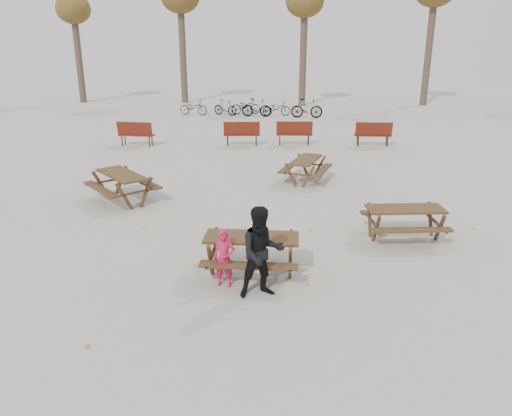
# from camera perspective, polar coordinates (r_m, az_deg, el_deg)

# --- Properties ---
(ground) EXTENTS (80.00, 80.00, 0.00)m
(ground) POSITION_cam_1_polar(r_m,az_deg,el_deg) (9.83, -0.50, -7.44)
(ground) COLOR gray
(ground) RESTS_ON ground
(main_picnic_table) EXTENTS (1.80, 1.45, 0.78)m
(main_picnic_table) POSITION_cam_1_polar(r_m,az_deg,el_deg) (9.58, -0.51, -4.30)
(main_picnic_table) COLOR #3A2515
(main_picnic_table) RESTS_ON ground
(food_tray) EXTENTS (0.18, 0.11, 0.03)m
(food_tray) POSITION_cam_1_polar(r_m,az_deg,el_deg) (9.40, -0.05, -3.40)
(food_tray) COLOR white
(food_tray) RESTS_ON main_picnic_table
(bread_roll) EXTENTS (0.14, 0.06, 0.05)m
(bread_roll) POSITION_cam_1_polar(r_m,az_deg,el_deg) (9.39, -0.05, -3.16)
(bread_roll) COLOR tan
(bread_roll) RESTS_ON food_tray
(soda_bottle) EXTENTS (0.07, 0.07, 0.17)m
(soda_bottle) POSITION_cam_1_polar(r_m,az_deg,el_deg) (9.39, 0.01, -3.08)
(soda_bottle) COLOR silver
(soda_bottle) RESTS_ON main_picnic_table
(child) EXTENTS (0.41, 0.27, 1.10)m
(child) POSITION_cam_1_polar(r_m,az_deg,el_deg) (9.15, -3.65, -5.74)
(child) COLOR #BB1740
(child) RESTS_ON ground
(adult) EXTENTS (0.97, 0.85, 1.66)m
(adult) POSITION_cam_1_polar(r_m,az_deg,el_deg) (8.68, 0.67, -5.11)
(adult) COLOR black
(adult) RESTS_ON ground
(picnic_table_east) EXTENTS (1.87, 1.58, 0.74)m
(picnic_table_east) POSITION_cam_1_polar(r_m,az_deg,el_deg) (11.78, 16.56, -1.68)
(picnic_table_east) COLOR #3A2515
(picnic_table_east) RESTS_ON ground
(picnic_table_north) EXTENTS (2.37, 2.38, 0.80)m
(picnic_table_north) POSITION_cam_1_polar(r_m,az_deg,el_deg) (14.32, -15.00, 2.29)
(picnic_table_north) COLOR #3A2515
(picnic_table_north) RESTS_ON ground
(picnic_table_far) EXTENTS (1.75, 1.97, 0.72)m
(picnic_table_far) POSITION_cam_1_polar(r_m,az_deg,el_deg) (15.88, 5.69, 4.33)
(picnic_table_far) COLOR #3A2515
(picnic_table_far) RESTS_ON ground
(park_bench_row) EXTENTS (11.39, 1.34, 1.03)m
(park_bench_row) POSITION_cam_1_polar(r_m,az_deg,el_deg) (21.04, 0.61, 8.54)
(park_bench_row) COLOR maroon
(park_bench_row) RESTS_ON ground
(bicycle_row) EXTENTS (8.25, 1.86, 1.05)m
(bicycle_row) POSITION_cam_1_polar(r_m,az_deg,el_deg) (29.09, -0.44, 11.41)
(bicycle_row) COLOR black
(bicycle_row) RESTS_ON ground
(tree_row) EXTENTS (32.17, 3.52, 8.26)m
(tree_row) POSITION_cam_1_polar(r_m,az_deg,el_deg) (33.94, 5.39, 22.13)
(tree_row) COLOR #382B21
(tree_row) RESTS_ON ground
(fallen_leaves) EXTENTS (11.00, 11.00, 0.01)m
(fallen_leaves) POSITION_cam_1_polar(r_m,az_deg,el_deg) (12.08, 2.97, -2.20)
(fallen_leaves) COLOR #B4632B
(fallen_leaves) RESTS_ON ground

